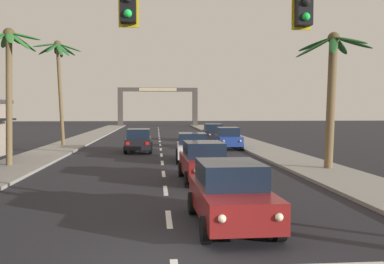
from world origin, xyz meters
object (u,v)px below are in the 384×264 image
sedan_lead_at_stop_bar (230,194)px  palm_right_second (332,77)px  sedan_oncoming_far (139,140)px  town_gateway_arch (158,102)px  sedan_parked_mid_kerb (228,138)px  palm_left_third (59,66)px  sedan_parked_nearest_kerb (213,132)px  sedan_fifth_in_queue (192,147)px  traffic_signal_mast (307,28)px  palm_left_second (9,64)px  sedan_third_in_queue (204,161)px

sedan_lead_at_stop_bar → palm_right_second: palm_right_second is taller
sedan_oncoming_far → town_gateway_arch: town_gateway_arch is taller
sedan_parked_mid_kerb → palm_left_third: size_ratio=0.52×
palm_left_third → palm_right_second: palm_left_third is taller
sedan_parked_nearest_kerb → sedan_fifth_in_queue: bearing=-101.9°
palm_right_second → sedan_parked_mid_kerb: bearing=104.0°
traffic_signal_mast → sedan_parked_mid_kerb: (2.42, 24.42, -3.94)m
palm_left_third → town_gateway_arch: (8.26, 44.00, -2.04)m
sedan_parked_mid_kerb → palm_left_second: (-13.31, -9.96, 4.59)m
sedan_parked_mid_kerb → town_gateway_arch: town_gateway_arch is taller
town_gateway_arch → sedan_parked_nearest_kerb: bearing=-82.2°
sedan_third_in_queue → sedan_parked_nearest_kerb: size_ratio=1.01×
palm_left_third → traffic_signal_mast: bearing=-67.8°
sedan_parked_nearest_kerb → sedan_lead_at_stop_bar: bearing=-96.8°
sedan_third_in_queue → palm_right_second: 8.15m
sedan_parked_mid_kerb → palm_right_second: size_ratio=0.65×
sedan_lead_at_stop_bar → town_gateway_arch: town_gateway_arch is taller
sedan_fifth_in_queue → palm_left_third: 15.85m
traffic_signal_mast → palm_left_third: bearing=112.2°
sedan_oncoming_far → palm_right_second: palm_right_second is taller
sedan_third_in_queue → sedan_parked_mid_kerb: size_ratio=1.00×
sedan_fifth_in_queue → town_gateway_arch: town_gateway_arch is taller
sedan_third_in_queue → palm_left_third: palm_left_third is taller
sedan_lead_at_stop_bar → sedan_oncoming_far: size_ratio=1.01×
sedan_parked_mid_kerb → palm_right_second: bearing=-76.0°
sedan_fifth_in_queue → sedan_parked_nearest_kerb: bearing=78.1°
sedan_third_in_queue → palm_left_second: 11.93m
palm_left_second → traffic_signal_mast: bearing=-53.0°
palm_left_second → palm_left_third: palm_left_third is taller
traffic_signal_mast → sedan_parked_nearest_kerb: size_ratio=2.50×
sedan_third_in_queue → sedan_fifth_in_queue: bearing=89.2°
sedan_parked_mid_kerb → sedan_oncoming_far: bearing=-163.8°
palm_left_second → palm_right_second: size_ratio=1.06×
palm_right_second → town_gateway_arch: size_ratio=0.47×
palm_right_second → town_gateway_arch: town_gateway_arch is taller
sedan_lead_at_stop_bar → palm_right_second: 12.50m
sedan_fifth_in_queue → palm_left_second: 11.02m
sedan_third_in_queue → sedan_parked_mid_kerb: same height
traffic_signal_mast → sedan_oncoming_far: 23.19m
palm_right_second → sedan_fifth_in_queue: bearing=145.4°
traffic_signal_mast → town_gateway_arch: size_ratio=0.76×
sedan_third_in_queue → town_gateway_arch: (-1.69, 61.96, 3.74)m
palm_right_second → sedan_lead_at_stop_bar: bearing=-124.9°
traffic_signal_mast → sedan_parked_mid_kerb: bearing=84.3°
sedan_parked_nearest_kerb → palm_left_third: 15.70m
sedan_parked_nearest_kerb → palm_left_third: (-13.50, -5.55, 5.79)m
palm_left_second → town_gateway_arch: 57.34m
palm_right_second → sedan_oncoming_far: bearing=133.5°
sedan_oncoming_far → sedan_parked_nearest_kerb: same height
traffic_signal_mast → palm_left_second: bearing=127.0°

